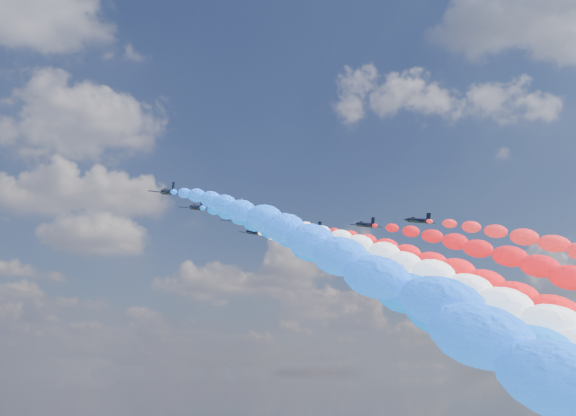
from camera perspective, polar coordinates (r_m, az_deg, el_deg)
name	(u,v)px	position (r m, az deg, el deg)	size (l,w,h in m)	color
jet_0	(168,192)	(149.34, -9.61, 1.28)	(8.06, 10.81, 2.38)	black
trail_0	(273,239)	(95.45, -1.22, -2.50)	(6.05, 104.96, 42.09)	blue
jet_1	(196,208)	(162.47, -7.35, 0.04)	(8.06, 10.81, 2.38)	black
trail_1	(302,256)	(109.54, 1.11, -3.87)	(6.05, 104.96, 42.09)	blue
jet_2	(237,220)	(174.87, -4.11, -0.98)	(8.06, 10.81, 2.38)	black
trail_2	(348,269)	(123.41, 4.83, -4.87)	(6.05, 104.96, 42.09)	blue
jet_3	(270,221)	(175.19, -1.43, -1.03)	(8.06, 10.81, 2.38)	black
trail_3	(395,269)	(125.07, 8.54, -4.89)	(6.05, 104.96, 42.09)	white
jet_4	(254,232)	(189.88, -2.73, -1.97)	(8.06, 10.81, 2.38)	black
trail_4	(359,280)	(139.09, 5.74, -5.78)	(6.05, 104.96, 42.09)	white
jet_5	(312,229)	(184.82, 1.95, -1.66)	(8.06, 10.81, 2.38)	black
trail_5	(444,277)	(136.54, 12.39, -5.41)	(6.05, 104.96, 42.09)	red
jet_6	(365,225)	(180.93, 6.22, -1.34)	(8.06, 10.81, 2.38)	black
trail_6	(524,273)	(135.33, 18.36, -4.98)	(6.05, 104.96, 42.09)	red
jet_7	(418,221)	(177.79, 10.41, -0.99)	(8.06, 10.81, 2.38)	black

